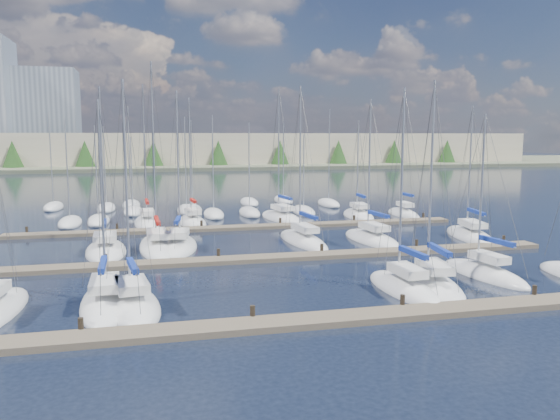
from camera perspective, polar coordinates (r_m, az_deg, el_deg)
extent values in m
plane|color=#182031|center=(83.55, -7.25, 1.40)|extent=(400.00, 400.00, 0.00)
cube|color=#6B5E4C|center=(27.56, 5.84, -11.26)|extent=(44.00, 1.80, 0.35)
cylinder|color=#2D261C|center=(27.19, -20.07, -11.64)|extent=(0.26, 0.26, 1.10)
cylinder|color=#2D261C|center=(27.37, -2.88, -11.03)|extent=(0.26, 0.26, 1.10)
cylinder|color=#2D261C|center=(29.78, 12.66, -9.65)|extent=(0.26, 0.26, 1.10)
cylinder|color=#2D261C|center=(33.95, 25.03, -8.04)|extent=(0.26, 0.26, 1.10)
cube|color=#6B5E4C|center=(40.55, -0.65, -5.03)|extent=(44.00, 1.80, 0.35)
cylinder|color=#2D261C|center=(40.61, -17.77, -5.17)|extent=(0.26, 0.26, 1.10)
cylinder|color=#2D261C|center=(40.73, -6.45, -4.80)|extent=(0.26, 0.26, 1.10)
cylinder|color=#2D261C|center=(42.39, 4.38, -4.28)|extent=(0.26, 0.26, 1.10)
cylinder|color=#2D261C|center=(45.42, 14.07, -3.69)|extent=(0.26, 0.26, 1.10)
cylinder|color=#2D261C|center=(49.56, 22.33, -3.09)|extent=(0.26, 0.26, 1.10)
cube|color=#6B5E4C|center=(54.05, -3.89, -1.83)|extent=(44.00, 1.80, 0.35)
cylinder|color=#2D261C|center=(55.40, -24.93, -2.15)|extent=(0.26, 0.26, 1.10)
cylinder|color=#2D261C|center=(54.33, -16.64, -1.93)|extent=(0.26, 0.26, 1.10)
cylinder|color=#2D261C|center=(54.42, -8.21, -1.67)|extent=(0.26, 0.26, 1.10)
cylinder|color=#2D261C|center=(55.67, 0.02, -1.38)|extent=(0.26, 0.26, 1.10)
cylinder|color=#2D261C|center=(58.01, 7.74, -1.08)|extent=(0.26, 0.26, 1.10)
cylinder|color=#2D261C|center=(61.31, 14.74, -0.79)|extent=(0.26, 0.26, 1.10)
ellipsoid|color=white|center=(45.18, -17.73, -4.21)|extent=(3.55, 8.30, 1.60)
cube|color=black|center=(45.18, -17.73, -4.21)|extent=(1.83, 3.99, 0.12)
cube|color=silver|center=(44.53, -17.81, -2.67)|extent=(1.86, 2.94, 0.50)
cylinder|color=#9EA0A5|center=(44.96, -18.08, 4.67)|extent=(0.14, 0.14, 11.80)
cylinder|color=#9EA0A5|center=(43.72, -17.89, -1.47)|extent=(0.29, 3.42, 0.10)
cube|color=navy|center=(43.70, -17.89, -1.31)|extent=(0.47, 3.16, 0.30)
ellipsoid|color=white|center=(62.70, 8.18, -0.66)|extent=(3.54, 8.17, 1.60)
cube|color=silver|center=(62.14, 8.30, 0.47)|extent=(1.80, 2.91, 0.50)
cylinder|color=#9EA0A5|center=(62.73, 8.12, 4.79)|extent=(0.14, 0.14, 9.77)
cylinder|color=#9EA0A5|center=(61.41, 8.49, 1.37)|extent=(0.41, 3.33, 0.10)
cube|color=navy|center=(61.40, 8.49, 1.48)|extent=(0.59, 3.08, 0.30)
ellipsoid|color=white|center=(31.43, -17.74, -9.38)|extent=(2.87, 8.57, 1.60)
cube|color=black|center=(31.43, -17.74, -9.38)|extent=(1.48, 4.12, 0.12)
cube|color=silver|center=(30.68, -17.88, -7.29)|extent=(1.53, 3.01, 0.50)
cylinder|color=#9EA0A5|center=(30.93, -18.14, 1.72)|extent=(0.14, 0.14, 9.94)
cylinder|color=#9EA0A5|center=(29.77, -18.03, -5.66)|extent=(0.20, 3.57, 0.10)
cube|color=navy|center=(29.74, -18.04, -5.44)|extent=(0.39, 3.29, 0.30)
ellipsoid|color=white|center=(58.03, -9.15, -1.35)|extent=(3.30, 7.51, 1.60)
cube|color=silver|center=(57.49, -9.12, -0.13)|extent=(1.68, 2.68, 0.50)
cylinder|color=#9EA0A5|center=(57.94, -9.39, 5.60)|extent=(0.14, 0.14, 11.93)
cylinder|color=#9EA0A5|center=(56.78, -9.04, 0.84)|extent=(0.38, 3.06, 0.10)
cube|color=maroon|center=(56.77, -9.05, 0.97)|extent=(0.55, 2.84, 0.30)
ellipsoid|color=white|center=(45.26, -10.46, -3.94)|extent=(3.85, 8.31, 1.60)
cube|color=maroon|center=(45.26, -10.46, -3.94)|extent=(1.96, 4.00, 0.12)
cube|color=silver|center=(44.62, -10.55, -2.41)|extent=(1.90, 2.98, 0.50)
cylinder|color=#9EA0A5|center=(45.04, -10.60, 4.81)|extent=(0.14, 0.14, 11.62)
cylinder|color=#9EA0A5|center=(43.82, -10.65, -1.21)|extent=(0.55, 3.34, 0.10)
cube|color=navy|center=(43.81, -10.66, -1.05)|extent=(0.72, 3.10, 0.30)
ellipsoid|color=white|center=(64.72, 12.77, -0.51)|extent=(2.18, 7.18, 1.60)
cube|color=black|center=(64.72, 12.77, -0.51)|extent=(1.13, 3.45, 0.12)
cube|color=silver|center=(64.24, 12.94, 0.59)|extent=(1.18, 2.52, 0.50)
cylinder|color=#9EA0A5|center=(64.67, 12.71, 4.93)|extent=(0.14, 0.14, 10.15)
cylinder|color=#9EA0A5|center=(63.60, 13.19, 1.47)|extent=(0.14, 3.01, 0.10)
cube|color=navy|center=(63.59, 13.19, 1.57)|extent=(0.33, 2.77, 0.30)
ellipsoid|color=white|center=(60.43, 0.12, -0.90)|extent=(4.34, 9.36, 1.60)
cube|color=maroon|center=(60.43, 0.12, -0.90)|extent=(2.20, 4.51, 0.12)
cube|color=silver|center=(59.83, 0.28, 0.27)|extent=(2.11, 3.37, 0.50)
cylinder|color=#9EA0A5|center=(60.43, -0.14, 6.40)|extent=(0.14, 0.14, 13.22)
cylinder|color=#9EA0A5|center=(59.04, 0.54, 1.20)|extent=(0.67, 3.75, 0.10)
cube|color=navy|center=(59.03, 0.54, 1.32)|extent=(0.83, 3.48, 0.30)
ellipsoid|color=white|center=(38.35, 20.52, -6.42)|extent=(3.11, 7.93, 1.60)
cube|color=black|center=(38.35, 20.52, -6.42)|extent=(1.58, 3.82, 0.12)
cube|color=silver|center=(37.79, 21.00, -4.63)|extent=(1.52, 2.83, 0.50)
cylinder|color=#9EA0A5|center=(37.88, 20.32, 2.27)|extent=(0.14, 0.14, 9.43)
cylinder|color=#9EA0A5|center=(37.14, 21.71, -3.22)|extent=(0.50, 3.23, 0.10)
cube|color=navy|center=(37.11, 21.72, -3.04)|extent=(0.67, 3.00, 0.30)
ellipsoid|color=white|center=(47.17, 2.40, -3.35)|extent=(3.45, 9.53, 1.60)
cube|color=silver|center=(46.51, 2.62, -1.88)|extent=(1.71, 3.39, 0.50)
cylinder|color=#9EA0A5|center=(47.03, 2.12, 5.40)|extent=(0.14, 0.14, 12.21)
cylinder|color=#9EA0A5|center=(45.66, 2.97, -0.73)|extent=(0.49, 3.91, 0.10)
cube|color=navy|center=(45.64, 2.97, -0.58)|extent=(0.66, 3.61, 0.30)
ellipsoid|color=white|center=(48.44, 9.54, -3.16)|extent=(3.66, 8.85, 1.60)
cube|color=black|center=(48.44, 9.54, -3.16)|extent=(1.87, 4.26, 0.12)
cube|color=silver|center=(47.84, 9.82, -1.72)|extent=(1.84, 3.15, 0.50)
cylinder|color=#9EA0A5|center=(48.25, 9.32, 4.75)|extent=(0.14, 0.14, 11.17)
cylinder|color=#9EA0A5|center=(47.08, 10.25, -0.58)|extent=(0.46, 3.61, 0.10)
cube|color=navy|center=(47.06, 10.25, -0.44)|extent=(0.63, 3.34, 0.30)
ellipsoid|color=white|center=(45.59, -12.72, -3.92)|extent=(3.24, 9.92, 1.60)
cube|color=black|center=(45.59, -12.72, -3.92)|extent=(1.66, 4.77, 0.12)
cube|color=silver|center=(44.86, -12.74, -2.42)|extent=(1.69, 3.50, 0.50)
cylinder|color=#9EA0A5|center=(45.48, -13.08, 6.19)|extent=(0.14, 0.14, 13.88)
cylinder|color=#9EA0A5|center=(43.92, -12.72, -1.24)|extent=(0.29, 4.12, 0.10)
cube|color=maroon|center=(43.90, -12.72, -1.09)|extent=(0.48, 3.80, 0.30)
ellipsoid|color=white|center=(52.31, 19.22, -2.68)|extent=(4.42, 9.42, 1.60)
cube|color=silver|center=(51.68, 19.47, -1.35)|extent=(2.10, 3.40, 0.50)
cylinder|color=#9EA0A5|center=(52.26, 19.23, 4.39)|extent=(0.14, 0.14, 10.71)
cylinder|color=#9EA0A5|center=(50.87, 19.83, -0.31)|extent=(0.80, 3.76, 0.10)
cube|color=navy|center=(50.86, 19.83, -0.17)|extent=(0.94, 3.50, 0.30)
ellipsoid|color=white|center=(34.79, 15.51, -7.64)|extent=(3.76, 8.53, 1.60)
cube|color=maroon|center=(34.79, 15.51, -7.64)|extent=(1.91, 4.11, 0.12)
cube|color=silver|center=(34.10, 15.83, -5.71)|extent=(1.84, 3.06, 0.50)
cylinder|color=#9EA0A5|center=(34.29, 15.52, 3.51)|extent=(0.14, 0.14, 11.30)
cylinder|color=#9EA0A5|center=(33.28, 16.31, -4.20)|extent=(0.57, 3.45, 0.10)
cube|color=navy|center=(33.26, 16.32, -4.00)|extent=(0.73, 3.20, 0.30)
ellipsoid|color=white|center=(30.63, -15.20, -9.73)|extent=(3.91, 7.92, 1.60)
cube|color=silver|center=(29.91, -15.21, -7.56)|extent=(1.93, 2.86, 0.50)
cylinder|color=#9EA0A5|center=(29.98, -15.77, 2.58)|extent=(0.14, 0.14, 10.92)
cylinder|color=#9EA0A5|center=(29.07, -15.14, -5.87)|extent=(0.56, 3.17, 0.10)
cube|color=navy|center=(29.04, -15.15, -5.64)|extent=(0.72, 2.94, 0.30)
ellipsoid|color=white|center=(58.39, -13.70, -1.42)|extent=(2.96, 8.56, 1.60)
cube|color=black|center=(58.39, -13.70, -1.42)|extent=(1.52, 4.11, 0.12)
cube|color=silver|center=(57.78, -13.72, -0.21)|extent=(1.54, 3.02, 0.50)
cylinder|color=#9EA0A5|center=(58.37, -13.97, 6.16)|extent=(0.14, 0.14, 13.29)
cylinder|color=#9EA0A5|center=(56.98, -13.73, 0.74)|extent=(0.27, 3.55, 0.10)
cube|color=maroon|center=(56.97, -13.73, 0.86)|extent=(0.46, 3.27, 0.30)
ellipsoid|color=white|center=(33.43, 12.77, -8.18)|extent=(2.73, 7.72, 1.60)
cube|color=maroon|center=(33.43, 12.77, -8.18)|extent=(1.41, 3.71, 0.12)
cube|color=silver|center=(32.78, 13.15, -6.16)|extent=(1.43, 2.72, 0.50)
cylinder|color=#9EA0A5|center=(32.82, 12.59, 2.97)|extent=(0.14, 0.14, 10.77)
cylinder|color=#9EA0A5|center=(32.03, 13.74, -4.57)|extent=(0.25, 3.20, 0.10)
cube|color=navy|center=(32.00, 13.75, -4.36)|extent=(0.44, 2.95, 0.30)
cylinder|color=#9EA0A5|center=(73.55, -22.83, 5.09)|extent=(0.12, 0.12, 11.20)
ellipsoid|color=white|center=(74.04, -22.57, 0.26)|extent=(2.20, 6.40, 1.40)
cylinder|color=#9EA0A5|center=(66.29, -9.22, 4.91)|extent=(0.12, 0.12, 10.14)
ellipsoid|color=white|center=(66.80, -9.12, 0.01)|extent=(2.20, 6.40, 1.40)
cylinder|color=#9EA0A5|center=(66.03, -9.85, 5.04)|extent=(0.12, 0.12, 10.49)
ellipsoid|color=white|center=(66.55, -9.74, -0.04)|extent=(2.20, 6.40, 1.40)
cylinder|color=#9EA0A5|center=(75.31, 0.35, 5.30)|extent=(0.12, 0.12, 10.06)
ellipsoid|color=white|center=(75.76, 0.35, 1.01)|extent=(2.20, 6.40, 1.40)
cylinder|color=#9EA0A5|center=(70.25, -17.86, 4.49)|extent=(0.12, 0.12, 9.39)
ellipsoid|color=white|center=(70.72, -17.69, 0.16)|extent=(2.20, 6.40, 1.40)
cylinder|color=#9EA0A5|center=(59.47, -21.35, 4.04)|extent=(0.12, 0.12, 9.85)
ellipsoid|color=white|center=(60.03, -21.09, -1.28)|extent=(2.20, 6.40, 1.40)
cylinder|color=#9EA0A5|center=(59.80, -18.65, 3.91)|extent=(0.12, 0.12, 9.30)
ellipsoid|color=white|center=(60.34, -18.43, -1.11)|extent=(2.20, 6.40, 1.40)
cylinder|color=#9EA0A5|center=(71.70, 5.15, 5.80)|extent=(0.12, 0.12, 11.68)
ellipsoid|color=white|center=(72.21, 5.09, 0.64)|extent=(2.20, 6.40, 1.40)
cylinder|color=#9EA0A5|center=(62.96, -3.25, 4.68)|extent=(0.12, 0.12, 9.76)
ellipsoid|color=white|center=(63.49, -3.21, -0.31)|extent=(2.20, 6.40, 1.40)
cylinder|color=#9EA0A5|center=(72.60, -15.46, 5.68)|extent=(0.12, 0.12, 11.95)
ellipsoid|color=white|center=(73.10, -15.28, 0.49)|extent=(2.20, 6.40, 1.40)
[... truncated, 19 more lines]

